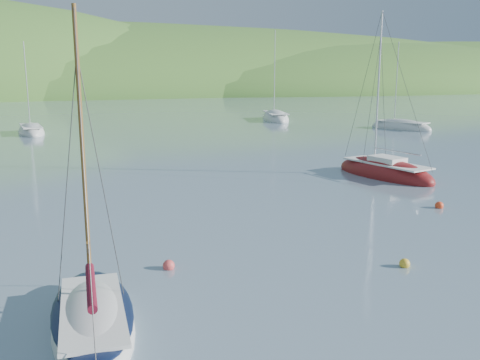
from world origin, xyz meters
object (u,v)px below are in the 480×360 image
object	(u,v)px
sloop_red	(385,173)
distant_sloop_d	(401,128)
distant_sloop_b	(275,119)
distant_sloop_a	(31,132)
daysailer_white	(93,321)

from	to	relation	value
sloop_red	distant_sloop_d	distance (m)	30.52
distant_sloop_b	distant_sloop_d	xyz separation A→B (m)	(9.90, -15.57, -0.03)
sloop_red	distant_sloop_a	distance (m)	41.12
daysailer_white	distant_sloop_b	distance (m)	62.77
daysailer_white	distant_sloop_d	bearing A→B (deg)	48.26
daysailer_white	sloop_red	world-z (taller)	sloop_red
distant_sloop_d	distant_sloop_b	bearing A→B (deg)	97.82
sloop_red	distant_sloop_a	world-z (taller)	sloop_red
daysailer_white	distant_sloop_a	size ratio (longest dim) A/B	0.86
sloop_red	distant_sloop_d	size ratio (longest dim) A/B	1.05
daysailer_white	distant_sloop_b	world-z (taller)	distant_sloop_b
sloop_red	distant_sloop_d	xyz separation A→B (m)	(18.45, 24.32, -0.03)
daysailer_white	distant_sloop_d	xyz separation A→B (m)	(38.49, 40.31, -0.03)
distant_sloop_d	sloop_red	bearing A→B (deg)	-151.80
distant_sloop_b	distant_sloop_d	distance (m)	18.45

